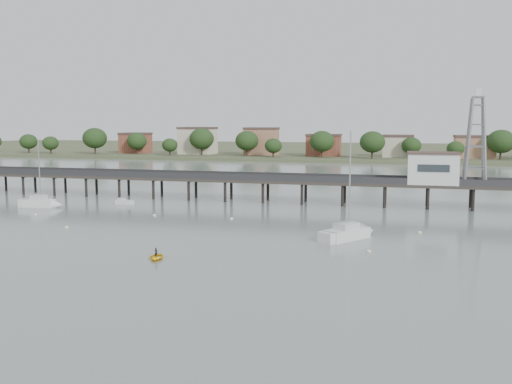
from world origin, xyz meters
TOP-DOWN VIEW (x-y plane):
  - ground_plane at (0.00, 0.00)m, footprint 500.00×500.00m
  - pier at (0.00, 60.00)m, footprint 150.00×5.00m
  - pier_building at (25.00, 60.00)m, footprint 8.40×5.40m
  - lattice_tower at (31.50, 60.00)m, footprint 3.20×3.20m
  - sailboat_b at (-37.84, 44.34)m, footprint 7.15×2.53m
  - sailboat_c at (14.61, 31.64)m, footprint 6.84×8.30m
  - white_tender at (-26.55, 50.91)m, footprint 3.24×1.67m
  - yellow_dinghy at (-4.32, 15.29)m, footprint 2.11×1.12m
  - dinghy_occupant at (-4.32, 15.29)m, footprint 0.42×1.00m
  - mooring_buoys at (0.85, 34.07)m, footprint 78.94×17.17m
  - far_shore at (0.36, 239.58)m, footprint 500.00×170.00m

SIDE VIEW (x-z plane):
  - ground_plane at x=0.00m, z-range 0.00..0.00m
  - yellow_dinghy at x=-4.32m, z-range -1.42..1.42m
  - dinghy_occupant at x=-4.32m, z-range -0.12..0.12m
  - mooring_buoys at x=0.85m, z-range -0.12..0.28m
  - white_tender at x=-26.55m, z-range -0.23..0.98m
  - sailboat_c at x=14.61m, z-range -6.31..7.58m
  - sailboat_b at x=-37.84m, z-range -5.21..6.51m
  - far_shore at x=0.36m, z-range -4.25..6.15m
  - pier at x=0.00m, z-range 1.04..6.54m
  - pier_building at x=25.00m, z-range 4.02..9.32m
  - lattice_tower at x=31.50m, z-range 3.35..18.85m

